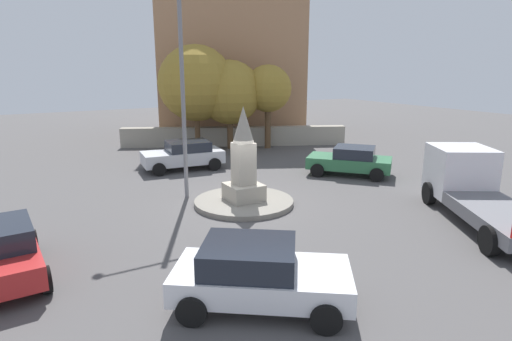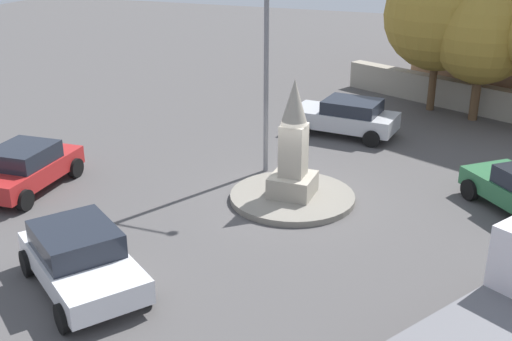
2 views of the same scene
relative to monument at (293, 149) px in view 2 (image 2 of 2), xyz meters
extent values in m
plane|color=#4F4C4C|center=(0.00, 0.00, -1.65)|extent=(80.00, 80.00, 0.00)
cylinder|color=gray|center=(0.00, 0.00, -1.55)|extent=(3.77, 3.77, 0.19)
cube|color=#9E9687|center=(0.00, 0.00, -1.15)|extent=(1.27, 1.27, 0.62)
cube|color=#9E9687|center=(0.00, 0.00, -0.05)|extent=(0.72, 0.72, 1.57)
cone|color=#9E9687|center=(0.00, 0.00, 1.41)|extent=(0.79, 0.79, 1.35)
cylinder|color=slate|center=(-1.57, 1.93, 2.50)|extent=(0.16, 0.16, 8.30)
cube|color=#B7BABF|center=(-0.02, 6.57, -1.02)|extent=(4.15, 2.18, 0.62)
cube|color=#1E232D|center=(0.28, 6.54, -0.46)|extent=(2.21, 1.84, 0.49)
cylinder|color=black|center=(-1.50, 5.82, -1.33)|extent=(0.66, 0.28, 0.64)
cylinder|color=black|center=(-1.32, 7.60, -1.33)|extent=(0.66, 0.28, 0.64)
cylinder|color=black|center=(1.28, 5.54, -1.33)|extent=(0.66, 0.28, 0.64)
cylinder|color=black|center=(1.46, 7.32, -1.33)|extent=(0.66, 0.28, 0.64)
cube|color=silver|center=(-2.96, -6.40, -1.05)|extent=(4.19, 3.71, 0.56)
cube|color=#1E232D|center=(-3.19, -6.23, -0.49)|extent=(2.59, 2.52, 0.56)
cylinder|color=black|center=(-1.33, -6.43, -1.33)|extent=(0.65, 0.55, 0.64)
cylinder|color=black|center=(-2.39, -7.92, -1.33)|extent=(0.65, 0.55, 0.64)
cylinder|color=black|center=(-3.52, -4.88, -1.33)|extent=(0.65, 0.55, 0.64)
cylinder|color=black|center=(-4.58, -6.37, -1.33)|extent=(0.65, 0.55, 0.64)
cube|color=#B22323|center=(-7.99, -2.20, -1.04)|extent=(1.96, 3.89, 0.58)
cube|color=#1E232D|center=(-7.99, -2.24, -0.48)|extent=(1.72, 1.97, 0.54)
cylinder|color=black|center=(-7.05, -3.47, -1.33)|extent=(0.26, 0.65, 0.64)
cylinder|color=black|center=(-7.19, -0.82, -1.33)|extent=(0.26, 0.65, 0.64)
cylinder|color=black|center=(-8.94, -0.92, -1.33)|extent=(0.26, 0.65, 0.64)
cylinder|color=black|center=(4.99, 1.94, -1.33)|extent=(0.59, 0.63, 0.64)
cylinder|color=black|center=(6.19, -3.42, -1.23)|extent=(0.67, 0.86, 0.84)
cube|color=#9E9687|center=(5.27, 11.23, -1.02)|extent=(13.57, 6.87, 1.25)
cylinder|color=brown|center=(2.73, 11.32, -0.41)|extent=(0.33, 0.33, 2.48)
sphere|color=olive|center=(2.73, 11.32, 2.46)|extent=(4.65, 4.65, 4.65)
cylinder|color=brown|center=(4.58, 10.45, -0.57)|extent=(0.37, 0.37, 2.16)
sphere|color=olive|center=(4.58, 10.45, 1.90)|extent=(3.96, 3.96, 3.96)
camera|label=1|loc=(-7.24, -13.67, 3.48)|focal=29.90mm
camera|label=2|loc=(5.25, -16.77, 6.38)|focal=44.71mm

